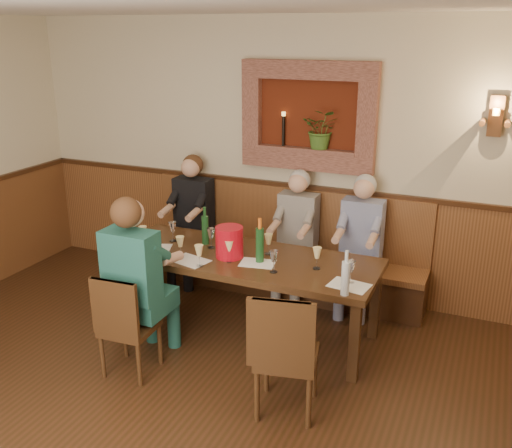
{
  "coord_description": "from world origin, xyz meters",
  "views": [
    {
      "loc": [
        1.96,
        -2.41,
        2.66
      ],
      "look_at": [
        0.1,
        1.9,
        1.05
      ],
      "focal_mm": 40.0,
      "sensor_mm": 36.0,
      "label": 1
    }
  ],
  "objects_px": {
    "chair_near_left": "(130,344)",
    "person_bench_mid": "(295,248)",
    "dining_table": "(243,264)",
    "person_bench_right": "(358,257)",
    "chair_near_right": "(286,377)",
    "person_chair_front": "(140,295)",
    "spittoon_bucket": "(229,242)",
    "wine_bottle_green_b": "(205,229)",
    "water_bottle": "(346,277)",
    "bench": "(281,262)",
    "person_bench_left": "(191,230)",
    "wine_bottle_green_a": "(260,244)"
  },
  "relations": [
    {
      "from": "chair_near_left",
      "to": "person_bench_mid",
      "type": "xyz_separation_m",
      "value": [
        0.76,
        1.8,
        0.3
      ]
    },
    {
      "from": "dining_table",
      "to": "person_bench_right",
      "type": "relative_size",
      "value": 1.76
    },
    {
      "from": "chair_near_right",
      "to": "person_chair_front",
      "type": "height_order",
      "value": "person_chair_front"
    },
    {
      "from": "person_bench_right",
      "to": "spittoon_bucket",
      "type": "xyz_separation_m",
      "value": [
        -0.95,
        -0.9,
        0.33
      ]
    },
    {
      "from": "dining_table",
      "to": "person_bench_mid",
      "type": "relative_size",
      "value": 1.78
    },
    {
      "from": "person_bench_mid",
      "to": "wine_bottle_green_b",
      "type": "bearing_deg",
      "value": -132.61
    },
    {
      "from": "person_chair_front",
      "to": "chair_near_right",
      "type": "bearing_deg",
      "value": -6.6
    },
    {
      "from": "person_bench_mid",
      "to": "water_bottle",
      "type": "distance_m",
      "value": 1.53
    },
    {
      "from": "bench",
      "to": "person_bench_mid",
      "type": "height_order",
      "value": "person_bench_mid"
    },
    {
      "from": "chair_near_left",
      "to": "person_bench_right",
      "type": "distance_m",
      "value": 2.31
    },
    {
      "from": "person_bench_left",
      "to": "water_bottle",
      "type": "bearing_deg",
      "value": -31.1
    },
    {
      "from": "chair_near_left",
      "to": "person_bench_right",
      "type": "height_order",
      "value": "person_bench_right"
    },
    {
      "from": "dining_table",
      "to": "wine_bottle_green_b",
      "type": "height_order",
      "value": "wine_bottle_green_b"
    },
    {
      "from": "person_bench_right",
      "to": "water_bottle",
      "type": "bearing_deg",
      "value": -81.57
    },
    {
      "from": "person_bench_mid",
      "to": "spittoon_bucket",
      "type": "relative_size",
      "value": 4.86
    },
    {
      "from": "chair_near_right",
      "to": "wine_bottle_green_b",
      "type": "distance_m",
      "value": 1.73
    },
    {
      "from": "person_bench_mid",
      "to": "person_bench_right",
      "type": "bearing_deg",
      "value": -0.06
    },
    {
      "from": "person_chair_front",
      "to": "bench",
      "type": "bearing_deg",
      "value": 71.65
    },
    {
      "from": "chair_near_left",
      "to": "water_bottle",
      "type": "xyz_separation_m",
      "value": [
        1.6,
        0.57,
        0.64
      ]
    },
    {
      "from": "chair_near_left",
      "to": "person_bench_mid",
      "type": "relative_size",
      "value": 0.65
    },
    {
      "from": "wine_bottle_green_b",
      "to": "chair_near_left",
      "type": "bearing_deg",
      "value": -95.89
    },
    {
      "from": "wine_bottle_green_a",
      "to": "water_bottle",
      "type": "distance_m",
      "value": 0.91
    },
    {
      "from": "dining_table",
      "to": "wine_bottle_green_b",
      "type": "relative_size",
      "value": 6.67
    },
    {
      "from": "person_bench_left",
      "to": "spittoon_bucket",
      "type": "xyz_separation_m",
      "value": [
        0.91,
        -0.9,
        0.31
      ]
    },
    {
      "from": "wine_bottle_green_a",
      "to": "wine_bottle_green_b",
      "type": "bearing_deg",
      "value": 162.52
    },
    {
      "from": "person_bench_right",
      "to": "wine_bottle_green_a",
      "type": "bearing_deg",
      "value": -126.31
    },
    {
      "from": "person_bench_mid",
      "to": "bench",
      "type": "bearing_deg",
      "value": 151.2
    },
    {
      "from": "person_bench_right",
      "to": "wine_bottle_green_b",
      "type": "relative_size",
      "value": 3.8
    },
    {
      "from": "person_bench_mid",
      "to": "person_chair_front",
      "type": "relative_size",
      "value": 0.92
    },
    {
      "from": "person_bench_right",
      "to": "person_bench_left",
      "type": "bearing_deg",
      "value": -179.97
    },
    {
      "from": "chair_near_left",
      "to": "chair_near_right",
      "type": "distance_m",
      "value": 1.33
    },
    {
      "from": "wine_bottle_green_a",
      "to": "dining_table",
      "type": "bearing_deg",
      "value": 161.89
    },
    {
      "from": "chair_near_left",
      "to": "spittoon_bucket",
      "type": "xyz_separation_m",
      "value": [
        0.46,
        0.91,
        0.63
      ]
    },
    {
      "from": "bench",
      "to": "chair_near_right",
      "type": "height_order",
      "value": "bench"
    },
    {
      "from": "person_bench_left",
      "to": "bench",
      "type": "bearing_deg",
      "value": 5.87
    },
    {
      "from": "dining_table",
      "to": "chair_near_right",
      "type": "height_order",
      "value": "chair_near_right"
    },
    {
      "from": "wine_bottle_green_b",
      "to": "bench",
      "type": "bearing_deg",
      "value": 60.43
    },
    {
      "from": "chair_near_left",
      "to": "person_bench_right",
      "type": "xyz_separation_m",
      "value": [
        1.41,
        1.8,
        0.31
      ]
    },
    {
      "from": "wine_bottle_green_a",
      "to": "person_bench_mid",
      "type": "bearing_deg",
      "value": 89.67
    },
    {
      "from": "person_chair_front",
      "to": "spittoon_bucket",
      "type": "relative_size",
      "value": 5.28
    },
    {
      "from": "chair_near_left",
      "to": "water_bottle",
      "type": "bearing_deg",
      "value": 15.87
    },
    {
      "from": "person_bench_mid",
      "to": "wine_bottle_green_a",
      "type": "height_order",
      "value": "person_bench_mid"
    },
    {
      "from": "chair_near_left",
      "to": "person_chair_front",
      "type": "bearing_deg",
      "value": 86.6
    },
    {
      "from": "bench",
      "to": "chair_near_left",
      "type": "xyz_separation_m",
      "value": [
        -0.57,
        -1.91,
        -0.07
      ]
    },
    {
      "from": "person_chair_front",
      "to": "water_bottle",
      "type": "xyz_separation_m",
      "value": [
        1.6,
        0.38,
        0.29
      ]
    },
    {
      "from": "person_chair_front",
      "to": "person_bench_mid",
      "type": "bearing_deg",
      "value": 64.87
    },
    {
      "from": "dining_table",
      "to": "water_bottle",
      "type": "distance_m",
      "value": 1.12
    },
    {
      "from": "chair_near_right",
      "to": "water_bottle",
      "type": "xyz_separation_m",
      "value": [
        0.26,
        0.53,
        0.61
      ]
    },
    {
      "from": "wine_bottle_green_b",
      "to": "water_bottle",
      "type": "bearing_deg",
      "value": -19.92
    },
    {
      "from": "dining_table",
      "to": "person_chair_front",
      "type": "relative_size",
      "value": 1.64
    }
  ]
}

